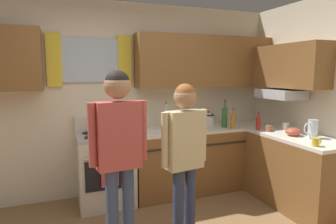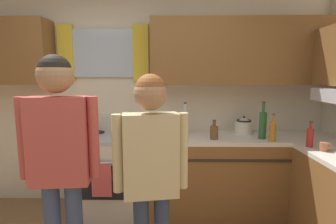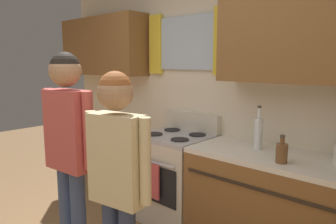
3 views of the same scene
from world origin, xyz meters
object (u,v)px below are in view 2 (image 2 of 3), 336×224
object	(u,v)px
bottle_wine_green	(263,125)
cup_terracotta	(324,147)
adult_in_plaid	(151,164)
bottle_oil_amber	(273,131)
bottle_squat_brown	(214,132)
adult_left	(59,150)
bottle_sauce_red	(310,137)
stovetop_kettle	(244,126)
stove_oven	(110,173)
bottle_tall_clear	(185,122)

from	to	relation	value
bottle_wine_green	cup_terracotta	size ratio (longest dim) A/B	3.62
adult_in_plaid	bottle_oil_amber	bearing A→B (deg)	39.40
bottle_squat_brown	adult_left	bearing A→B (deg)	-140.05
bottle_squat_brown	cup_terracotta	bearing A→B (deg)	-25.23
bottle_squat_brown	cup_terracotta	world-z (taller)	bottle_squat_brown
bottle_sauce_red	cup_terracotta	bearing A→B (deg)	-68.66
stovetop_kettle	adult_left	bearing A→B (deg)	-141.37
bottle_sauce_red	bottle_wine_green	bearing A→B (deg)	136.50
stove_oven	adult_in_plaid	world-z (taller)	adult_in_plaid
adult_left	bottle_wine_green	bearing A→B (deg)	31.15
stove_oven	bottle_sauce_red	bearing A→B (deg)	-12.56
stove_oven	bottle_squat_brown	distance (m)	1.26
bottle_squat_brown	stove_oven	bearing A→B (deg)	172.02
stove_oven	stovetop_kettle	xyz separation A→B (m)	(1.53, 0.10, 0.53)
bottle_wine_green	stovetop_kettle	size ratio (longest dim) A/B	1.44
bottle_squat_brown	bottle_oil_amber	bearing A→B (deg)	-9.03
bottle_squat_brown	cup_terracotta	size ratio (longest dim) A/B	1.88
bottle_oil_amber	adult_in_plaid	world-z (taller)	adult_in_plaid
bottle_squat_brown	bottle_tall_clear	bearing A→B (deg)	143.14
bottle_wine_green	bottle_tall_clear	bearing A→B (deg)	166.93
bottle_tall_clear	bottle_wine_green	world-z (taller)	bottle_wine_green
bottle_tall_clear	adult_in_plaid	distance (m)	1.29
bottle_sauce_red	adult_left	size ratio (longest dim) A/B	0.14
stovetop_kettle	adult_in_plaid	size ratio (longest dim) A/B	0.17
stove_oven	bottle_oil_amber	size ratio (longest dim) A/B	3.85
bottle_tall_clear	adult_in_plaid	world-z (taller)	adult_in_plaid
adult_left	bottle_sauce_red	bearing A→B (deg)	19.34
bottle_squat_brown	bottle_sauce_red	distance (m)	0.89
bottle_sauce_red	adult_in_plaid	size ratio (longest dim) A/B	0.16
bottle_wine_green	bottle_sauce_red	distance (m)	0.46
cup_terracotta	bottle_oil_amber	bearing A→B (deg)	134.60
bottle_sauce_red	stovetop_kettle	bearing A→B (deg)	130.69
bottle_sauce_red	adult_left	bearing A→B (deg)	-160.66
bottle_oil_amber	stovetop_kettle	world-z (taller)	bottle_oil_amber
stove_oven	cup_terracotta	bearing A→B (deg)	-15.96
bottle_squat_brown	bottle_wine_green	world-z (taller)	bottle_wine_green
bottle_oil_amber	cup_terracotta	bearing A→B (deg)	-45.40
bottle_oil_amber	bottle_wine_green	xyz separation A→B (m)	(-0.06, 0.12, 0.04)
cup_terracotta	adult_in_plaid	size ratio (longest dim) A/B	0.07
stove_oven	bottle_squat_brown	xyz separation A→B (m)	(1.15, -0.16, 0.51)
stove_oven	bottle_squat_brown	bearing A→B (deg)	-7.98
bottle_sauce_red	cup_terracotta	world-z (taller)	bottle_sauce_red
stove_oven	bottle_wine_green	distance (m)	1.76
bottle_tall_clear	bottle_squat_brown	xyz separation A→B (m)	(0.29, -0.22, -0.06)
bottle_squat_brown	adult_in_plaid	world-z (taller)	adult_in_plaid
bottle_oil_amber	bottle_tall_clear	bearing A→B (deg)	160.25
stovetop_kettle	stove_oven	bearing A→B (deg)	-176.34
bottle_tall_clear	bottle_sauce_red	bearing A→B (deg)	-23.82
bottle_tall_clear	stovetop_kettle	distance (m)	0.68
bottle_oil_amber	bottle_sauce_red	size ratio (longest dim) A/B	1.16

